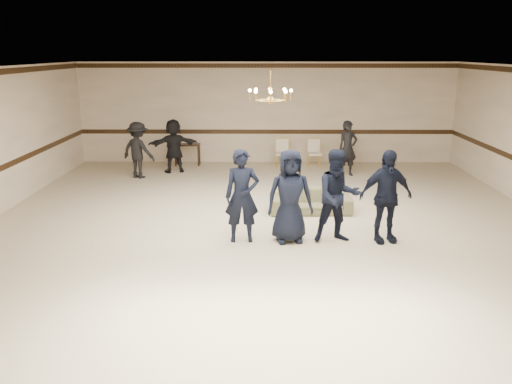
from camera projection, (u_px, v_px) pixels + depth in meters
room at (271, 156)px, 9.94m from camera, size 12.01×14.01×3.21m
chair_rail at (267, 132)px, 16.83m from camera, size 12.00×0.02×0.14m
crown_molding at (267, 66)px, 16.29m from camera, size 12.00×0.02×0.14m
chandelier at (270, 84)px, 10.57m from camera, size 0.94×0.94×0.89m
boy_a at (242, 196)px, 9.80m from camera, size 0.68×0.47×1.78m
boy_b at (290, 196)px, 9.79m from camera, size 0.94×0.69×1.78m
boy_c at (338, 196)px, 9.79m from camera, size 0.96×0.80×1.78m
boy_d at (386, 196)px, 9.78m from camera, size 1.11×0.64×1.78m
settee at (310, 201)px, 11.73m from camera, size 1.83×0.75×0.53m
adult_left at (138, 150)px, 14.80m from camera, size 1.19×0.98×1.60m
adult_mid at (174, 146)px, 15.47m from camera, size 1.56×0.92×1.60m
adult_right at (348, 149)px, 15.04m from camera, size 0.67×0.54×1.60m
banquet_chair_left at (282, 153)px, 16.29m from camera, size 0.42×0.42×0.86m
banquet_chair_mid at (314, 153)px, 16.28m from camera, size 0.46×0.46×0.86m
banquet_chair_right at (346, 153)px, 16.27m from camera, size 0.45×0.45×0.86m
console_table at (188, 155)px, 16.53m from camera, size 0.83×0.38×0.68m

